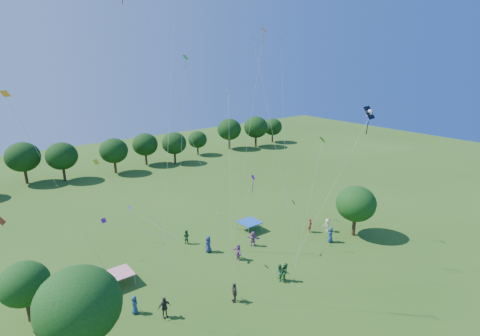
% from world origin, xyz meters
% --- Properties ---
extents(near_tree_west, '(5.35, 5.35, 6.71)m').
position_xyz_m(near_tree_west, '(-12.63, 14.30, 4.30)').
color(near_tree_west, '#422B19').
rests_on(near_tree_west, ground).
extents(near_tree_north, '(3.65, 3.65, 4.84)m').
position_xyz_m(near_tree_north, '(-14.73, 20.97, 3.19)').
color(near_tree_north, '#422B19').
rests_on(near_tree_north, ground).
extents(near_tree_east, '(4.35, 4.35, 5.73)m').
position_xyz_m(near_tree_east, '(16.55, 14.45, 3.76)').
color(near_tree_east, '#422B19').
rests_on(near_tree_east, ground).
extents(treeline, '(88.01, 8.77, 6.77)m').
position_xyz_m(treeline, '(-1.73, 55.43, 4.09)').
color(treeline, '#422B19').
rests_on(treeline, ground).
extents(tent_red_stripe, '(2.20, 2.20, 1.10)m').
position_xyz_m(tent_red_stripe, '(-7.59, 21.48, 1.04)').
color(tent_red_stripe, red).
rests_on(tent_red_stripe, ground).
extents(tent_blue, '(2.20, 2.20, 1.10)m').
position_xyz_m(tent_blue, '(8.14, 22.54, 1.04)').
color(tent_blue, blue).
rests_on(tent_blue, ground).
extents(crowd_person_0, '(0.46, 0.77, 1.51)m').
position_xyz_m(crowd_person_0, '(-8.15, 16.89, 0.76)').
color(crowd_person_0, navy).
rests_on(crowd_person_0, ground).
extents(crowd_person_1, '(0.73, 0.56, 1.74)m').
position_xyz_m(crowd_person_1, '(-11.15, 19.90, 0.87)').
color(crowd_person_1, maroon).
rests_on(crowd_person_1, ground).
extents(crowd_person_2, '(0.92, 0.94, 1.73)m').
position_xyz_m(crowd_person_2, '(4.21, 12.79, 0.87)').
color(crowd_person_2, '#25582C').
rests_on(crowd_person_2, ground).
extents(crowd_person_3, '(0.75, 1.11, 1.55)m').
position_xyz_m(crowd_person_3, '(14.92, 16.85, 0.78)').
color(crowd_person_3, beige).
rests_on(crowd_person_3, ground).
extents(crowd_person_4, '(1.06, 0.54, 1.75)m').
position_xyz_m(crowd_person_4, '(-6.55, 15.01, 0.87)').
color(crowd_person_4, '#362F2B').
rests_on(crowd_person_4, ground).
extents(crowd_person_5, '(0.70, 1.59, 1.65)m').
position_xyz_m(crowd_person_5, '(3.08, 18.24, 0.83)').
color(crowd_person_5, '#96588E').
rests_on(crowd_person_5, ground).
extents(crowd_person_6, '(0.93, 0.63, 1.72)m').
position_xyz_m(crowd_person_6, '(13.18, 14.99, 0.86)').
color(crowd_person_6, navy).
rests_on(crowd_person_6, ground).
extents(crowd_person_7, '(0.74, 0.64, 1.66)m').
position_xyz_m(crowd_person_7, '(13.29, 17.97, 0.83)').
color(crowd_person_7, maroon).
rests_on(crowd_person_7, ground).
extents(crowd_person_8, '(0.77, 0.87, 1.56)m').
position_xyz_m(crowd_person_8, '(0.83, 24.33, 0.78)').
color(crowd_person_8, '#275B29').
rests_on(crowd_person_8, ground).
extents(crowd_person_10, '(0.71, 1.08, 1.69)m').
position_xyz_m(crowd_person_10, '(-1.18, 13.26, 0.85)').
color(crowd_person_10, '#413834').
rests_on(crowd_person_10, ground).
extents(crowd_person_11, '(1.27, 1.57, 1.62)m').
position_xyz_m(crowd_person_11, '(6.09, 19.51, 0.81)').
color(crowd_person_11, '#915490').
rests_on(crowd_person_11, ground).
extents(crowd_person_12, '(0.97, 0.74, 1.74)m').
position_xyz_m(crowd_person_12, '(1.67, 21.35, 0.87)').
color(crowd_person_12, navy).
rests_on(crowd_person_12, ground).
extents(crowd_person_14, '(0.79, 0.90, 1.61)m').
position_xyz_m(crowd_person_14, '(3.75, 13.12, 0.81)').
color(crowd_person_14, '#2A633B').
rests_on(crowd_person_14, ground).
extents(pirate_kite, '(7.04, 2.64, 13.83)m').
position_xyz_m(pirate_kite, '(11.36, 10.69, 14.35)').
color(pirate_kite, black).
extents(red_high_kite, '(6.14, 5.85, 25.00)m').
position_xyz_m(red_high_kite, '(-5.32, 17.11, 21.26)').
color(red_high_kite, red).
extents(small_kite_0, '(6.76, 5.21, 6.98)m').
position_xyz_m(small_kite_0, '(-14.38, 21.40, 7.01)').
color(small_kite_0, '#C73B0B').
extents(small_kite_1, '(5.34, 3.19, 15.87)m').
position_xyz_m(small_kite_1, '(-12.63, 19.48, 12.97)').
color(small_kite_1, orange).
extents(small_kite_2, '(5.92, 4.55, 8.50)m').
position_xyz_m(small_kite_2, '(-5.52, 27.05, 7.97)').
color(small_kite_2, '#BCCC12').
extents(small_kite_3, '(4.28, 1.34, 11.68)m').
position_xyz_m(small_kite_3, '(5.97, 11.48, 10.63)').
color(small_kite_3, '#1F8217').
extents(small_kite_4, '(0.95, 1.56, 19.79)m').
position_xyz_m(small_kite_4, '(10.08, 19.90, 16.77)').
color(small_kite_4, '#158CD8').
extents(small_kite_5, '(6.59, 3.10, 3.01)m').
position_xyz_m(small_kite_5, '(-5.80, 25.91, 3.57)').
color(small_kite_5, '#771688').
extents(small_kite_6, '(3.35, 5.15, 2.90)m').
position_xyz_m(small_kite_6, '(-3.15, 27.60, 3.52)').
color(small_kite_6, white).
extents(small_kite_7, '(1.51, 2.09, 4.05)m').
position_xyz_m(small_kite_7, '(1.39, 18.81, 4.81)').
color(small_kite_7, '#0CB3BC').
extents(small_kite_8, '(1.41, 1.81, 3.72)m').
position_xyz_m(small_kite_8, '(9.71, 17.38, 4.47)').
color(small_kite_8, red).
extents(small_kite_9, '(1.27, 3.36, 20.26)m').
position_xyz_m(small_kite_9, '(4.64, 17.78, 16.30)').
color(small_kite_9, '#FF650D').
extents(small_kite_10, '(3.23, 1.72, 20.33)m').
position_xyz_m(small_kite_10, '(-6.17, 13.41, 14.94)').
color(small_kite_10, '#F7FF16').
extents(small_kite_11, '(2.46, 0.77, 18.08)m').
position_xyz_m(small_kite_11, '(0.85, 23.73, 15.06)').
color(small_kite_11, '#359A1C').
extents(small_kite_12, '(1.21, 8.26, 20.02)m').
position_xyz_m(small_kite_12, '(11.37, 23.73, 14.54)').
color(small_kite_12, blue).
extents(small_kite_13, '(2.00, 1.84, 6.92)m').
position_xyz_m(small_kite_13, '(5.06, 18.88, 6.91)').
color(small_kite_13, '#AE1DA1').
extents(small_kite_14, '(5.35, 7.43, 14.29)m').
position_xyz_m(small_kite_14, '(7.97, 26.16, 12.70)').
color(small_kite_14, silver).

